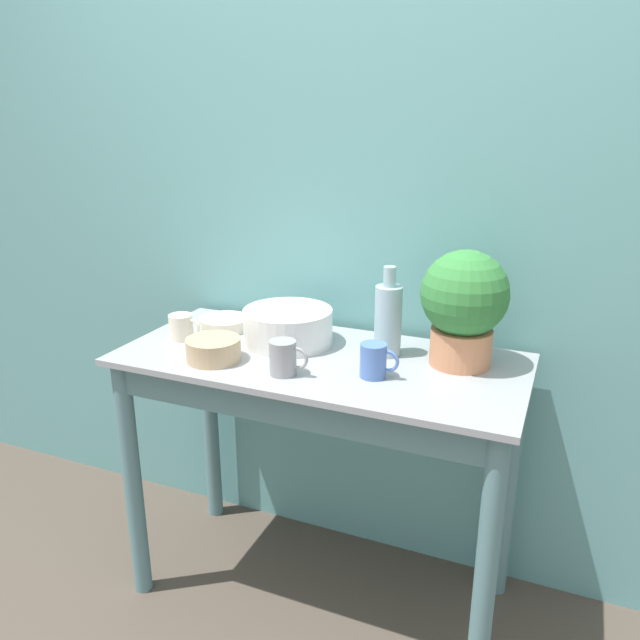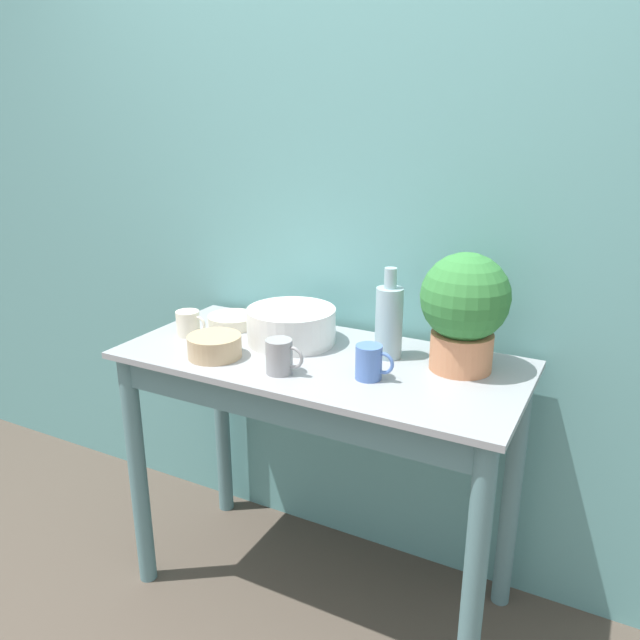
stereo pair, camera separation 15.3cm
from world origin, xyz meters
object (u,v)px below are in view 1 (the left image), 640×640
at_px(mug_grey, 284,358).
at_px(bowl_small_tan, 213,349).
at_px(bowl_wash_large, 288,326).
at_px(bowl_small_cream, 225,323).
at_px(potted_plant, 464,303).
at_px(bottle_tall, 388,319).
at_px(mug_blue, 374,360).
at_px(mug_cream, 182,327).

relative_size(mug_grey, bowl_small_tan, 0.70).
height_order(bowl_wash_large, bowl_small_cream, bowl_wash_large).
bearing_deg(potted_plant, bowl_small_tan, -159.73).
relative_size(bottle_tall, mug_blue, 2.47).
bearing_deg(mug_cream, mug_grey, -16.84).
relative_size(mug_grey, mug_blue, 1.02).
bearing_deg(mug_cream, potted_plant, 8.90).
bearing_deg(bowl_small_cream, bowl_wash_large, -8.53).
bearing_deg(potted_plant, mug_cream, -171.10).
relative_size(mug_cream, mug_blue, 0.99).
relative_size(potted_plant, mug_blue, 3.05).
bearing_deg(bowl_small_tan, mug_grey, -3.65).
bearing_deg(mug_blue, mug_grey, -161.36).
distance_m(potted_plant, bowl_small_tan, 0.76).
relative_size(bottle_tall, mug_cream, 2.50).
bearing_deg(bowl_small_tan, potted_plant, 20.27).
bearing_deg(mug_blue, mug_cream, 175.75).
height_order(potted_plant, mug_grey, potted_plant).
bearing_deg(mug_cream, bottle_tall, 11.10).
distance_m(potted_plant, mug_blue, 0.32).
distance_m(mug_cream, mug_grey, 0.46).
bearing_deg(mug_blue, bowl_wash_large, 155.70).
xyz_separation_m(potted_plant, mug_blue, (-0.21, -0.19, -0.14)).
bearing_deg(bottle_tall, bowl_small_cream, 178.67).
xyz_separation_m(mug_grey, bowl_small_cream, (-0.37, 0.28, -0.03)).
distance_m(bottle_tall, mug_blue, 0.20).
xyz_separation_m(bowl_wash_large, bottle_tall, (0.33, 0.03, 0.06)).
bearing_deg(bowl_wash_large, potted_plant, 3.57).
distance_m(bottle_tall, mug_grey, 0.36).
bearing_deg(bottle_tall, mug_blue, -84.73).
bearing_deg(bottle_tall, bowl_small_tan, -152.25).
bearing_deg(bowl_wash_large, bottle_tall, 4.49).
distance_m(mug_grey, bowl_small_tan, 0.25).
relative_size(potted_plant, mug_grey, 2.98).
bearing_deg(potted_plant, bowl_small_cream, 179.64).
relative_size(bowl_wash_large, mug_grey, 2.49).
height_order(mug_cream, mug_blue, mug_blue).
bearing_deg(mug_grey, mug_blue, 18.64).
xyz_separation_m(potted_plant, mug_grey, (-0.45, -0.27, -0.14)).
bearing_deg(bowl_small_tan, bottle_tall, 27.75).
relative_size(mug_cream, mug_grey, 0.97).
bearing_deg(mug_cream, bowl_small_cream, 62.50).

